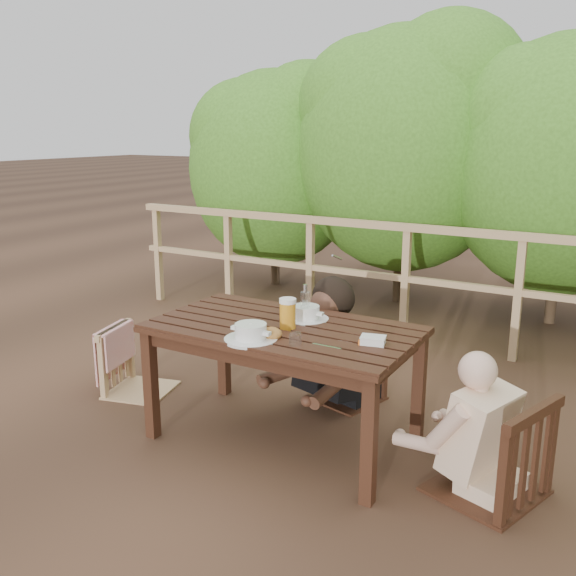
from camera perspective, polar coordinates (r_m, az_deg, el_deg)
The scene contains 16 objects.
ground at distance 3.77m, azimuth -0.39°, elevation -13.53°, with size 60.00×60.00×0.00m, color #523524.
table at distance 3.63m, azimuth -0.40°, elevation -8.78°, with size 1.47×0.83×0.68m, color black.
chair_left at distance 4.36m, azimuth -13.50°, elevation -3.97°, with size 0.42×0.42×0.85m, color tan.
chair_far at distance 4.14m, azimuth 5.44°, elevation -4.73°, with size 0.41×0.41×0.83m, color black.
chair_right at distance 3.21m, azimuth 18.13°, elevation -9.65°, with size 0.49×0.49×0.99m, color black.
woman at distance 4.09m, azimuth 5.64°, elevation -1.46°, with size 0.53×0.65×1.31m, color black, non-canonical shape.
diner_right at distance 3.17m, azimuth 18.79°, elevation -8.28°, with size 0.47×0.58×1.17m, color beige, non-canonical shape.
railing at distance 5.31m, azimuth 10.62°, elevation 0.37°, with size 5.60×0.10×1.01m, color tan.
hedge_row at distance 6.21m, azimuth 18.73°, elevation 14.86°, with size 6.60×1.60×3.80m, color #3A6C1D, non-canonical shape.
soup_near at distance 3.29m, azimuth -3.41°, elevation -4.05°, with size 0.28×0.28×0.09m, color white.
soup_far at distance 3.63m, azimuth 1.64°, elevation -2.30°, with size 0.26×0.26×0.09m, color white.
bread_roll at distance 3.31m, azimuth -1.47°, elevation -4.15°, with size 0.12×0.09×0.07m, color #A67134.
beer_glass at distance 3.44m, azimuth -0.03°, elevation -2.42°, with size 0.09×0.09×0.18m, color orange.
bottle at distance 3.58m, azimuth 1.56°, elevation -1.42°, with size 0.05×0.05×0.22m, color white.
tumbler at distance 3.19m, azimuth 0.66°, elevation -4.77°, with size 0.07×0.07×0.08m, color white.
butter_tub at distance 3.24m, azimuth 7.74°, elevation -4.84°, with size 0.13×0.09×0.05m, color white.
Camera 1 is at (1.70, -2.87, 1.76)m, focal length 39.08 mm.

